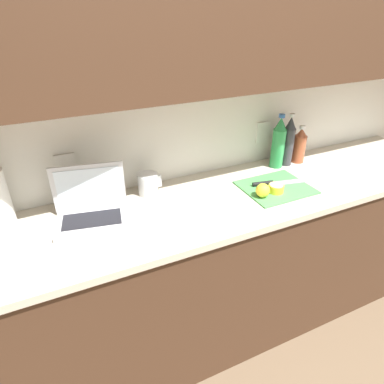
% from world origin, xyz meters
% --- Properties ---
extents(ground_plane, '(12.00, 12.00, 0.00)m').
position_xyz_m(ground_plane, '(0.00, 0.00, 0.00)').
color(ground_plane, brown).
rests_on(ground_plane, ground).
extents(wall_back, '(5.20, 0.38, 2.60)m').
position_xyz_m(wall_back, '(-0.00, 0.22, 1.56)').
color(wall_back, white).
rests_on(wall_back, ground_plane).
extents(counter_unit, '(2.57, 0.59, 0.93)m').
position_xyz_m(counter_unit, '(0.02, 0.00, 0.47)').
color(counter_unit, '#472D1E').
rests_on(counter_unit, ground_plane).
extents(laptop, '(0.34, 0.27, 0.23)m').
position_xyz_m(laptop, '(-0.78, 0.09, 0.98)').
color(laptop, silver).
rests_on(laptop, counter_unit).
extents(cutting_board, '(0.34, 0.29, 0.01)m').
position_xyz_m(cutting_board, '(0.13, -0.03, 0.93)').
color(cutting_board, '#4C9E51').
rests_on(cutting_board, counter_unit).
extents(knife, '(0.29, 0.09, 0.02)m').
position_xyz_m(knife, '(0.12, 0.00, 0.94)').
color(knife, silver).
rests_on(knife, cutting_board).
extents(lemon_half_cut, '(0.08, 0.08, 0.04)m').
position_xyz_m(lemon_half_cut, '(0.10, -0.07, 0.95)').
color(lemon_half_cut, yellow).
rests_on(lemon_half_cut, cutting_board).
extents(lemon_whole_beside, '(0.07, 0.07, 0.07)m').
position_xyz_m(lemon_whole_beside, '(0.01, -0.08, 0.97)').
color(lemon_whole_beside, yellow).
rests_on(lemon_whole_beside, cutting_board).
extents(bottle_green_soda, '(0.07, 0.07, 0.22)m').
position_xyz_m(bottle_green_soda, '(0.46, 0.19, 1.03)').
color(bottle_green_soda, '#A34C2D').
rests_on(bottle_green_soda, counter_unit).
extents(bottle_oil_tall, '(0.07, 0.07, 0.30)m').
position_xyz_m(bottle_oil_tall, '(0.37, 0.19, 1.07)').
color(bottle_oil_tall, '#333338').
rests_on(bottle_oil_tall, counter_unit).
extents(bottle_water_clear, '(0.07, 0.07, 0.31)m').
position_xyz_m(bottle_water_clear, '(0.30, 0.19, 1.07)').
color(bottle_water_clear, '#2D934C').
rests_on(bottle_water_clear, counter_unit).
extents(measuring_cup, '(0.12, 0.10, 0.11)m').
position_xyz_m(measuring_cup, '(-0.48, 0.19, 0.98)').
color(measuring_cup, silver).
rests_on(measuring_cup, counter_unit).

